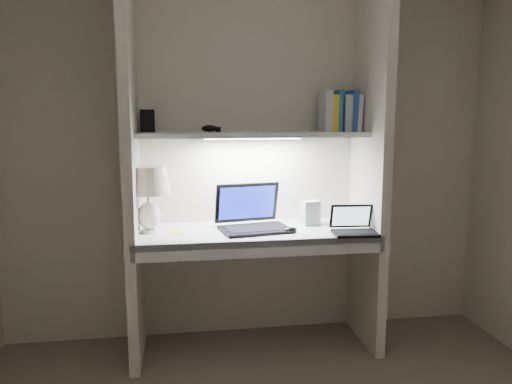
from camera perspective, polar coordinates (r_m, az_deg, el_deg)
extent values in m
cube|color=beige|center=(3.28, -0.84, 4.98)|extent=(3.20, 0.01, 2.50)
cube|color=beige|center=(2.99, -14.12, 4.31)|extent=(0.06, 0.55, 2.50)
cube|color=beige|center=(3.20, 12.95, 4.65)|extent=(0.06, 0.55, 2.50)
cube|color=white|center=(3.09, -0.11, -4.67)|extent=(1.40, 0.55, 0.04)
cube|color=silver|center=(2.85, 0.68, -6.48)|extent=(1.46, 0.03, 0.10)
cube|color=silver|center=(3.10, -0.38, 6.59)|extent=(1.40, 0.36, 0.03)
cube|color=white|center=(3.10, -0.38, 6.18)|extent=(0.60, 0.04, 0.02)
cylinder|color=white|center=(3.09, -12.07, -4.33)|extent=(0.10, 0.10, 0.02)
ellipsoid|color=white|center=(3.07, -12.12, -2.68)|extent=(0.14, 0.14, 0.17)
cylinder|color=white|center=(3.05, -12.18, -0.84)|extent=(0.02, 0.02, 0.07)
sphere|color=#FFD899|center=(3.04, -12.23, 0.51)|extent=(0.04, 0.04, 0.04)
cube|color=black|center=(3.05, -0.04, -4.29)|extent=(0.46, 0.35, 0.02)
cube|color=black|center=(3.05, -0.04, -4.12)|extent=(0.38, 0.26, 0.00)
cube|color=black|center=(3.19, -1.05, -1.21)|extent=(0.42, 0.14, 0.26)
cube|color=#1829D0|center=(3.18, -1.01, -1.23)|extent=(0.37, 0.12, 0.21)
cube|color=black|center=(3.01, 11.28, -4.65)|extent=(0.27, 0.19, 0.02)
cube|color=black|center=(3.01, 11.28, -4.48)|extent=(0.22, 0.14, 0.00)
cube|color=black|center=(3.09, 10.78, -2.71)|extent=(0.26, 0.07, 0.15)
cube|color=silver|center=(3.09, 10.81, -2.74)|extent=(0.23, 0.05, 0.12)
cube|color=silver|center=(3.22, 6.24, -2.38)|extent=(0.13, 0.10, 0.16)
ellipsoid|color=black|center=(3.01, 3.87, -4.33)|extent=(0.10, 0.07, 0.03)
torus|color=black|center=(3.06, -0.60, -4.32)|extent=(0.12, 0.12, 0.01)
cube|color=yellow|center=(3.02, -9.07, -4.69)|extent=(0.10, 0.10, 0.00)
cube|color=silver|center=(3.29, 11.36, 8.82)|extent=(0.04, 0.17, 0.23)
cube|color=#294EA5|center=(3.28, 10.82, 9.08)|extent=(0.05, 0.17, 0.26)
cube|color=beige|center=(3.26, 10.10, 8.85)|extent=(0.05, 0.17, 0.23)
cube|color=#215E92|center=(3.25, 9.23, 9.13)|extent=(0.03, 0.17, 0.26)
cube|color=gold|center=(3.24, 8.66, 8.89)|extent=(0.04, 0.17, 0.23)
cube|color=#B6B8BC|center=(3.23, 7.94, 9.16)|extent=(0.05, 0.17, 0.26)
cube|color=black|center=(3.15, -12.31, 7.95)|extent=(0.09, 0.07, 0.14)
ellipsoid|color=black|center=(3.11, -5.34, 7.25)|extent=(0.10, 0.07, 0.04)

